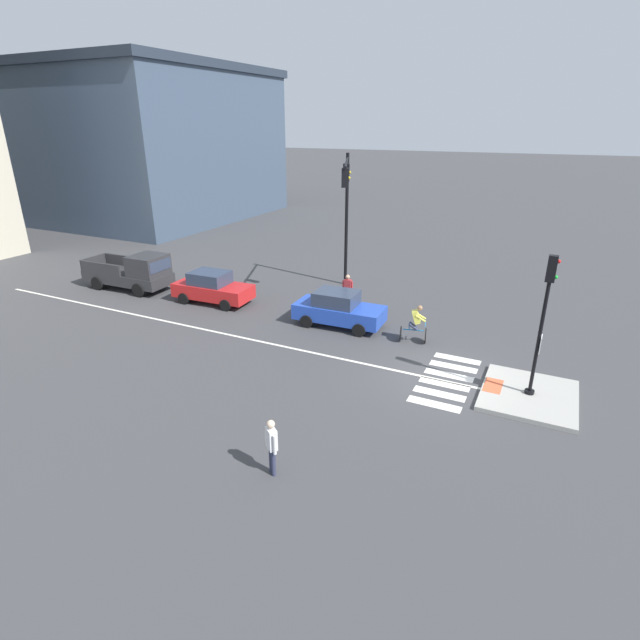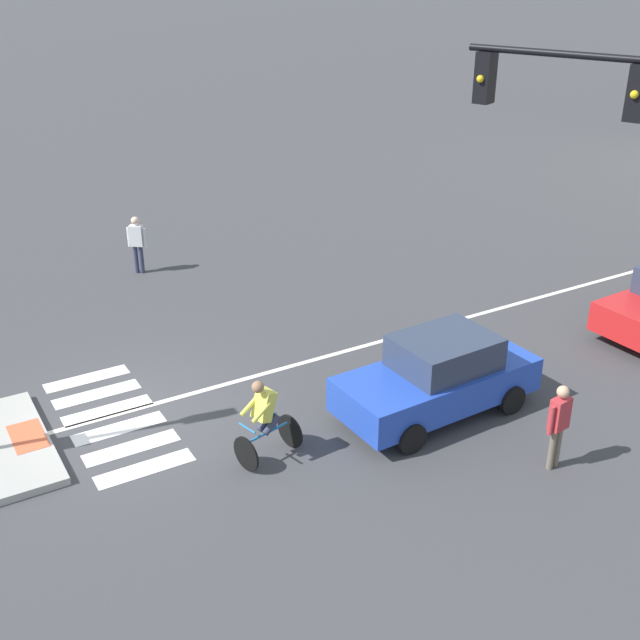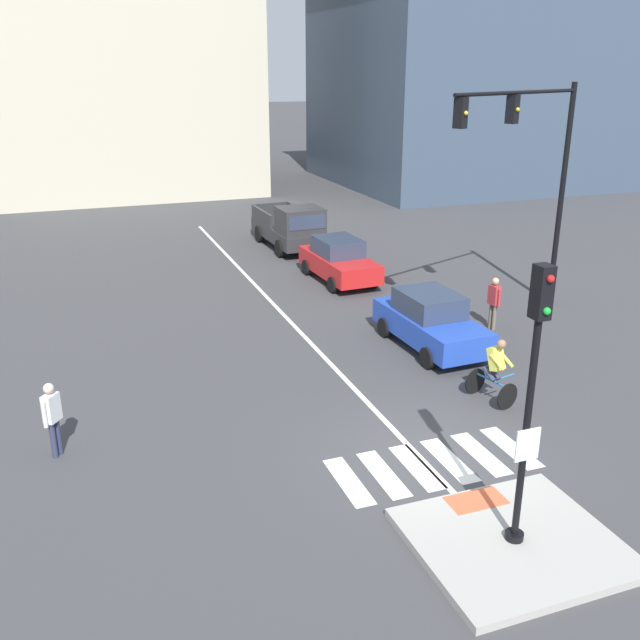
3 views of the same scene
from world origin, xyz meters
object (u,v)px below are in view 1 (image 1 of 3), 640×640
(car_red_eastbound_far, at_px, (212,287))
(pedestrian_waiting_far_side, at_px, (348,288))
(signal_pole, at_px, (544,314))
(traffic_light_mast, at_px, (346,200))
(pedestrian_at_curb_left, at_px, (272,443))
(pickup_truck_charcoal_eastbound_distant, at_px, (134,273))
(cyclist, at_px, (415,323))
(car_blue_eastbound_mid, at_px, (339,309))

(car_red_eastbound_far, xyz_separation_m, pedestrian_waiting_far_side, (2.54, -6.53, 0.17))
(car_red_eastbound_far, bearing_deg, signal_pole, -100.85)
(traffic_light_mast, height_order, pedestrian_at_curb_left, traffic_light_mast)
(pickup_truck_charcoal_eastbound_distant, bearing_deg, pedestrian_waiting_far_side, -76.95)
(cyclist, xyz_separation_m, pedestrian_at_curb_left, (-10.01, 1.02, 0.11))
(cyclist, height_order, pedestrian_waiting_far_side, cyclist)
(signal_pole, distance_m, car_red_eastbound_far, 16.13)
(cyclist, bearing_deg, car_blue_eastbound_mid, 85.78)
(car_red_eastbound_far, height_order, pedestrian_waiting_far_side, pedestrian_waiting_far_side)
(pedestrian_at_curb_left, relative_size, pedestrian_waiting_far_side, 1.00)
(traffic_light_mast, bearing_deg, pickup_truck_charcoal_eastbound_distant, 111.86)
(pedestrian_at_curb_left, xyz_separation_m, pedestrian_waiting_far_side, (12.83, 3.31, 0.00))
(traffic_light_mast, height_order, cyclist, traffic_light_mast)
(traffic_light_mast, xyz_separation_m, cyclist, (-4.47, -5.19, -4.19))
(signal_pole, height_order, pedestrian_waiting_far_side, signal_pole)
(pedestrian_waiting_far_side, bearing_deg, pedestrian_at_curb_left, -165.52)
(signal_pole, distance_m, pickup_truck_charcoal_eastbound_distant, 21.23)
(car_red_eastbound_far, height_order, pedestrian_at_curb_left, pedestrian_at_curb_left)
(cyclist, distance_m, pedestrian_waiting_far_side, 5.17)
(signal_pole, height_order, car_red_eastbound_far, signal_pole)
(traffic_light_mast, xyz_separation_m, car_red_eastbound_far, (-4.19, 5.66, -4.26))
(traffic_light_mast, distance_m, pedestrian_at_curb_left, 15.61)
(car_blue_eastbound_mid, distance_m, pedestrian_at_curb_left, 10.62)
(pedestrian_waiting_far_side, bearing_deg, car_red_eastbound_far, 111.28)
(car_red_eastbound_far, distance_m, pedestrian_at_curb_left, 14.23)
(signal_pole, xyz_separation_m, pickup_truck_charcoal_eastbound_distant, (2.82, 20.94, -2.08))
(pedestrian_at_curb_left, bearing_deg, traffic_light_mast, 16.10)
(signal_pole, xyz_separation_m, pedestrian_at_curb_left, (-7.28, 5.85, -2.08))
(car_red_eastbound_far, xyz_separation_m, pickup_truck_charcoal_eastbound_distant, (-0.19, 5.25, 0.17))
(car_blue_eastbound_mid, height_order, pedestrian_at_curb_left, pedestrian_at_curb_left)
(signal_pole, distance_m, pedestrian_at_curb_left, 9.56)
(pedestrian_waiting_far_side, bearing_deg, traffic_light_mast, 27.68)
(pedestrian_waiting_far_side, bearing_deg, pickup_truck_charcoal_eastbound_distant, 103.05)
(traffic_light_mast, bearing_deg, car_blue_eastbound_mid, -160.25)
(pedestrian_at_curb_left, bearing_deg, car_red_eastbound_far, 43.74)
(pickup_truck_charcoal_eastbound_distant, bearing_deg, car_blue_eastbound_mid, -89.16)
(signal_pole, relative_size, car_blue_eastbound_mid, 1.16)
(traffic_light_mast, bearing_deg, signal_pole, -125.68)
(car_red_eastbound_far, bearing_deg, traffic_light_mast, -53.49)
(traffic_light_mast, distance_m, car_blue_eastbound_mid, 6.16)
(traffic_light_mast, distance_m, car_red_eastbound_far, 8.23)
(signal_pole, relative_size, pickup_truck_charcoal_eastbound_distant, 0.94)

